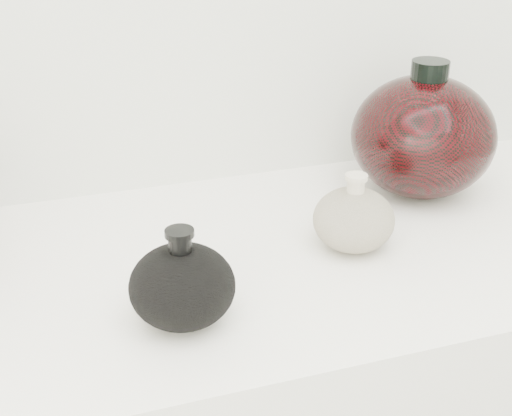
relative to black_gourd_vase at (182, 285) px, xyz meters
name	(u,v)px	position (x,y,z in m)	size (l,w,h in m)	color
black_gourd_vase	(182,285)	(0.00, 0.00, 0.00)	(0.14, 0.14, 0.11)	black
cream_gourd_vase	(354,219)	(0.25, 0.09, 0.00)	(0.11, 0.11, 0.11)	beige
right_round_pot	(423,136)	(0.42, 0.22, 0.05)	(0.24, 0.24, 0.21)	black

